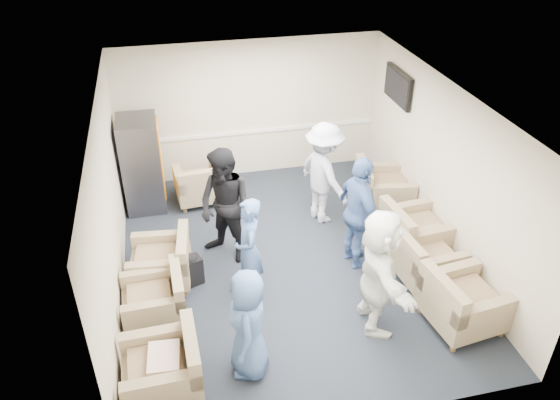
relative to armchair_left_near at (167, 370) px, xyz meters
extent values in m
plane|color=black|center=(1.94, 2.11, -0.36)|extent=(6.00, 6.00, 0.00)
plane|color=white|center=(1.94, 2.11, 2.34)|extent=(6.00, 6.00, 0.00)
cube|color=beige|center=(1.94, 5.11, 0.99)|extent=(5.00, 0.02, 2.70)
cube|color=beige|center=(1.94, -0.89, 0.99)|extent=(5.00, 0.02, 2.70)
cube|color=beige|center=(-0.56, 2.11, 0.99)|extent=(0.02, 6.00, 2.70)
cube|color=beige|center=(4.44, 2.11, 0.99)|extent=(0.02, 6.00, 2.70)
cube|color=white|center=(1.94, 5.09, 0.54)|extent=(4.98, 0.04, 0.06)
cube|color=black|center=(4.38, 3.91, 1.69)|extent=(0.07, 1.00, 0.58)
cube|color=black|center=(4.34, 3.91, 1.69)|extent=(0.01, 0.92, 0.50)
cube|color=#54545C|center=(4.42, 3.91, 1.54)|extent=(0.04, 0.10, 0.25)
cube|color=#8F7A5C|center=(-0.06, 0.00, -0.08)|extent=(0.91, 0.91, 0.29)
cube|color=#836748|center=(-0.06, 0.00, 0.12)|extent=(0.63, 0.59, 0.10)
cube|color=#8F7A5C|center=(0.31, 0.01, 0.27)|extent=(0.17, 0.89, 0.42)
cube|color=#8F7A5C|center=(-0.12, 1.25, -0.10)|extent=(0.84, 0.84, 0.27)
cube|color=#836748|center=(-0.12, 1.25, 0.08)|extent=(0.59, 0.55, 0.10)
cube|color=#8F7A5C|center=(0.23, 1.26, 0.22)|extent=(0.16, 0.82, 0.39)
cube|color=#8F7A5C|center=(0.01, 2.06, -0.09)|extent=(0.96, 0.96, 0.29)
cube|color=#836748|center=(0.01, 2.06, 0.10)|extent=(0.66, 0.63, 0.10)
cube|color=#8F7A5C|center=(0.37, 2.01, 0.26)|extent=(0.24, 0.88, 0.41)
cube|color=#8F7A5C|center=(3.95, 0.25, -0.07)|extent=(1.05, 1.05, 0.31)
cube|color=#836748|center=(3.95, 0.25, 0.14)|extent=(0.72, 0.68, 0.11)
cube|color=#8F7A5C|center=(3.56, 0.19, 0.31)|extent=(0.27, 0.95, 0.44)
cube|color=#8F7A5C|center=(3.89, 1.25, -0.09)|extent=(0.95, 0.95, 0.29)
cube|color=#836748|center=(3.89, 1.25, 0.11)|extent=(0.65, 0.62, 0.10)
cube|color=#8F7A5C|center=(3.53, 1.22, 0.26)|extent=(0.22, 0.88, 0.41)
cube|color=#8F7A5C|center=(4.02, 1.88, -0.07)|extent=(1.02, 1.02, 0.31)
cube|color=#836748|center=(4.02, 1.88, 0.14)|extent=(0.71, 0.67, 0.11)
cube|color=#8F7A5C|center=(3.63, 1.84, 0.31)|extent=(0.24, 0.95, 0.44)
cube|color=#8F7A5C|center=(4.02, 3.26, -0.07)|extent=(1.08, 1.08, 0.31)
cube|color=#836748|center=(4.02, 3.26, 0.14)|extent=(0.74, 0.71, 0.11)
cube|color=#8F7A5C|center=(3.64, 3.33, 0.31)|extent=(0.31, 0.95, 0.44)
cube|color=#8F7A5C|center=(0.80, 4.26, -0.10)|extent=(0.91, 0.91, 0.28)
cube|color=#836748|center=(0.80, 4.26, 0.09)|extent=(0.59, 0.63, 0.10)
cube|color=#8F7A5C|center=(0.83, 3.91, 0.24)|extent=(0.85, 0.21, 0.39)
cube|color=#54545C|center=(-0.16, 4.30, 0.50)|extent=(0.67, 0.81, 1.71)
cube|color=#F94F05|center=(0.18, 4.30, 0.58)|extent=(0.02, 0.69, 1.36)
cube|color=black|center=(0.18, 4.30, -0.13)|extent=(0.02, 0.40, 0.11)
cube|color=black|center=(0.44, 1.91, -0.13)|extent=(0.37, 0.32, 0.45)
sphere|color=black|center=(0.44, 1.91, 0.07)|extent=(0.22, 0.22, 0.22)
cube|color=silver|center=(-0.01, 0.00, 0.18)|extent=(0.39, 0.50, 0.14)
imported|color=#405E9A|center=(1.00, 0.12, 0.40)|extent=(0.62, 0.82, 1.51)
imported|color=#405E9A|center=(1.25, 1.49, 0.44)|extent=(0.42, 0.60, 1.60)
imported|color=black|center=(1.07, 2.44, 0.59)|extent=(1.14, 1.16, 1.88)
imported|color=white|center=(2.84, 3.15, 0.55)|extent=(1.03, 1.33, 1.82)
imported|color=#405E9A|center=(2.99, 1.84, 0.57)|extent=(0.60, 1.13, 1.84)
imported|color=white|center=(2.79, 0.53, 0.55)|extent=(0.72, 1.72, 1.80)
camera|label=1|loc=(0.32, -4.53, 5.06)|focal=35.00mm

